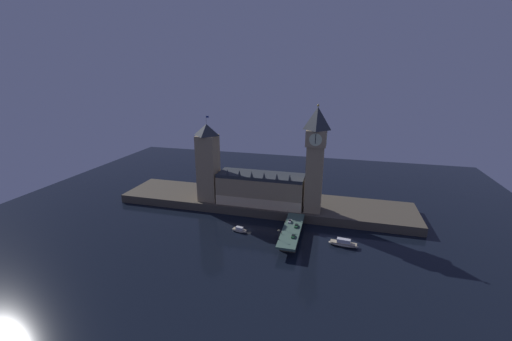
% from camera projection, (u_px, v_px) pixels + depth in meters
% --- Properties ---
extents(ground_plane, '(400.00, 400.00, 0.00)m').
position_uv_depth(ground_plane, '(249.00, 230.00, 205.07)').
color(ground_plane, black).
extents(embankment, '(220.00, 42.00, 6.17)m').
position_uv_depth(embankment, '(263.00, 203.00, 240.19)').
color(embankment, '#4C4438').
rests_on(embankment, ground_plane).
extents(parliament_hall, '(62.30, 21.42, 26.85)m').
position_uv_depth(parliament_hall, '(261.00, 189.00, 228.56)').
color(parliament_hall, tan).
rests_on(parliament_hall, embankment).
extents(clock_tower, '(13.48, 13.59, 73.11)m').
position_uv_depth(clock_tower, '(315.00, 157.00, 207.47)').
color(clock_tower, tan).
rests_on(clock_tower, embankment).
extents(victoria_tower, '(14.12, 14.12, 63.32)m').
position_uv_depth(victoria_tower, '(208.00, 163.00, 230.59)').
color(victoria_tower, tan).
rests_on(victoria_tower, embankment).
extents(bridge, '(10.91, 46.00, 6.75)m').
position_uv_depth(bridge, '(291.00, 232.00, 192.16)').
color(bridge, '#476656').
rests_on(bridge, ground_plane).
extents(car_northbound_lead, '(1.88, 3.98, 1.56)m').
position_uv_depth(car_northbound_lead, '(290.00, 221.00, 199.97)').
color(car_northbound_lead, silver).
rests_on(car_northbound_lead, bridge).
extents(car_southbound_lead, '(2.10, 4.04, 1.46)m').
position_uv_depth(car_southbound_lead, '(293.00, 236.00, 181.73)').
color(car_southbound_lead, '#235633').
rests_on(car_southbound_lead, bridge).
extents(car_southbound_trail, '(2.11, 4.76, 1.54)m').
position_uv_depth(car_southbound_trail, '(296.00, 226.00, 194.12)').
color(car_southbound_trail, '#235633').
rests_on(car_southbound_trail, bridge).
extents(pedestrian_near_rail, '(0.38, 0.38, 1.72)m').
position_uv_depth(pedestrian_near_rail, '(282.00, 233.00, 185.19)').
color(pedestrian_near_rail, black).
rests_on(pedestrian_near_rail, bridge).
extents(pedestrian_far_rail, '(0.38, 0.38, 1.86)m').
position_uv_depth(pedestrian_far_rail, '(286.00, 221.00, 199.13)').
color(pedestrian_far_rail, black).
rests_on(pedestrian_far_rail, bridge).
extents(street_lamp_near, '(1.34, 0.60, 6.32)m').
position_uv_depth(street_lamp_near, '(279.00, 233.00, 177.99)').
color(street_lamp_near, '#2D3333').
rests_on(street_lamp_near, bridge).
extents(street_lamp_far, '(1.34, 0.60, 6.26)m').
position_uv_depth(street_lamp_far, '(287.00, 212.00, 205.20)').
color(street_lamp_far, '#2D3333').
rests_on(street_lamp_far, bridge).
extents(boat_upstream, '(11.03, 5.72, 3.36)m').
position_uv_depth(boat_upstream, '(239.00, 230.00, 201.87)').
color(boat_upstream, '#B2A893').
rests_on(boat_upstream, ground_plane).
extents(boat_downstream, '(17.62, 6.32, 4.64)m').
position_uv_depth(boat_downstream, '(343.00, 243.00, 184.89)').
color(boat_downstream, '#B2A893').
rests_on(boat_downstream, ground_plane).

